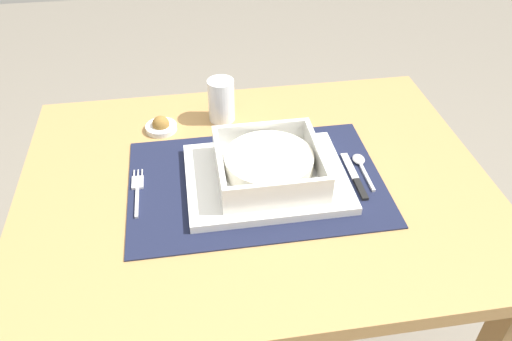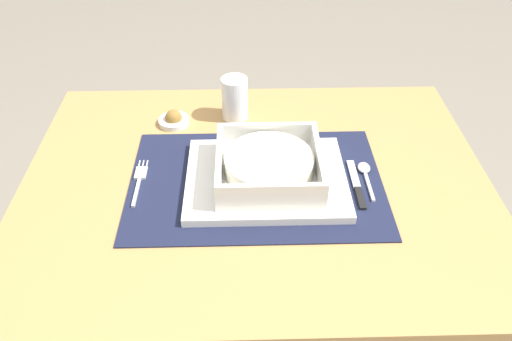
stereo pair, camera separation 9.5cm
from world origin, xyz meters
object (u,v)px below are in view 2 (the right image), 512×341
at_px(spoon, 365,171).
at_px(drinking_glass, 235,101).
at_px(fork, 140,179).
at_px(condiment_saucer, 174,120).
at_px(dining_table, 256,221).
at_px(bread_knife, 342,178).
at_px(porridge_bowl, 269,166).
at_px(butter_knife, 357,187).

distance_m(spoon, drinking_glass, 0.33).
bearing_deg(fork, drinking_glass, 53.09).
relative_size(drinking_glass, condiment_saucer, 1.42).
height_order(dining_table, bread_knife, bread_knife).
bearing_deg(condiment_saucer, fork, -103.39).
xyz_separation_m(fork, bread_knife, (0.39, -0.01, 0.00)).
distance_m(fork, bread_knife, 0.39).
bearing_deg(fork, spoon, 3.68).
height_order(fork, condiment_saucer, condiment_saucer).
height_order(bread_knife, condiment_saucer, condiment_saucer).
relative_size(dining_table, bread_knife, 6.33).
bearing_deg(spoon, bread_knife, -156.16).
bearing_deg(spoon, porridge_bowl, -170.37).
relative_size(dining_table, fork, 6.72).
bearing_deg(condiment_saucer, spoon, -25.89).
xyz_separation_m(dining_table, fork, (-0.22, 0.00, 0.12)).
bearing_deg(porridge_bowl, spoon, 6.50).
bearing_deg(dining_table, porridge_bowl, -24.36).
height_order(spoon, butter_knife, spoon).
xyz_separation_m(porridge_bowl, spoon, (0.19, 0.02, -0.03)).
xyz_separation_m(fork, butter_knife, (0.41, -0.04, 0.00)).
bearing_deg(fork, dining_table, 1.83).
height_order(porridge_bowl, butter_knife, porridge_bowl).
bearing_deg(dining_table, spoon, 2.88).
bearing_deg(bread_knife, porridge_bowl, -177.53).
xyz_separation_m(dining_table, porridge_bowl, (0.02, -0.01, 0.15)).
relative_size(porridge_bowl, condiment_saucer, 2.85).
bearing_deg(bread_knife, fork, 179.41).
height_order(spoon, drinking_glass, drinking_glass).
xyz_separation_m(bread_knife, condiment_saucer, (-0.34, 0.21, 0.00)).
xyz_separation_m(porridge_bowl, condiment_saucer, (-0.20, 0.21, -0.03)).
bearing_deg(porridge_bowl, fork, 176.68).
relative_size(dining_table, butter_knife, 6.46).
height_order(fork, drinking_glass, drinking_glass).
distance_m(porridge_bowl, fork, 0.25).
relative_size(fork, condiment_saucer, 1.98).
relative_size(porridge_bowl, fork, 1.44).
relative_size(porridge_bowl, spoon, 1.76).
height_order(porridge_bowl, drinking_glass, drinking_glass).
distance_m(fork, spoon, 0.44).
bearing_deg(dining_table, fork, 179.09).
distance_m(dining_table, porridge_bowl, 0.16).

